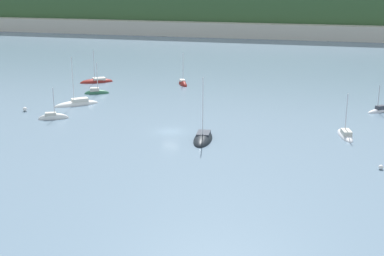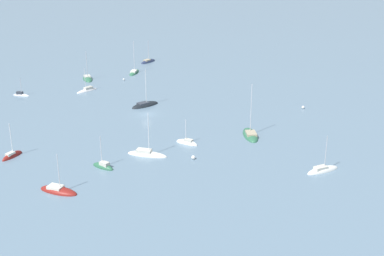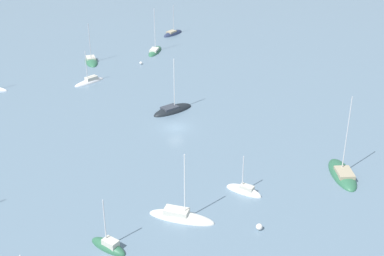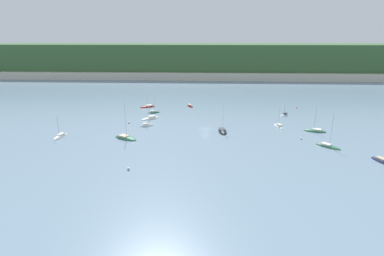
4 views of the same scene
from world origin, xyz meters
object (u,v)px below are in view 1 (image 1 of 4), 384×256
Objects in this scene: sailboat_10 at (379,111)px; mooring_buoy_1 at (381,167)px; sailboat_0 at (183,84)px; sailboat_11 at (77,104)px; sailboat_7 at (345,135)px; mooring_buoy_3 at (25,109)px; sailboat_4 at (97,82)px; sailboat_9 at (97,93)px; sailboat_3 at (203,139)px; sailboat_6 at (53,118)px.

mooring_buoy_1 is at bearing 44.90° from sailboat_10.
sailboat_0 is 0.81× the size of sailboat_11.
sailboat_7 is 9.10× the size of mooring_buoy_3.
sailboat_7 reaches higher than mooring_buoy_3.
sailboat_7 is (54.17, -29.30, 0.05)m from sailboat_4.
sailboat_4 is 10.14× the size of mooring_buoy_3.
sailboat_9 is 9.05× the size of mooring_buoy_3.
sailboat_3 is 1.06× the size of sailboat_11.
sailboat_6 is 1.15× the size of sailboat_10.
sailboat_6 is (-27.69, 5.30, 0.02)m from sailboat_3.
sailboat_6 is at bearing 66.81° from sailboat_4.
sailboat_3 reaches higher than mooring_buoy_1.
sailboat_6 is 0.64× the size of sailboat_11.
mooring_buoy_1 is (53.48, -32.16, 0.19)m from sailboat_9.
mooring_buoy_1 is at bearing 69.51° from sailboat_3.
sailboat_4 reaches higher than sailboat_6.
sailboat_10 is at bearing 13.72° from mooring_buoy_3.
sailboat_11 is at bearing -109.31° from sailboat_9.
sailboat_4 is 61.59m from sailboat_7.
mooring_buoy_1 is at bearing 110.12° from sailboat_4.
sailboat_3 reaches higher than sailboat_9.
sailboat_0 is 46.62m from sailboat_7.
sailboat_3 is 36.18m from sailboat_10.
sailboat_9 reaches higher than mooring_buoy_3.
sailboat_6 is 48.61m from sailboat_7.
sailboat_10 reaches higher than mooring_buoy_1.
sailboat_7 is (48.58, 1.75, 0.04)m from sailboat_6.
sailboat_0 reaches higher than mooring_buoy_3.
mooring_buoy_1 is (-2.16, -30.67, 0.17)m from sailboat_10.
sailboat_3 reaches higher than sailboat_10.
sailboat_6 is at bearing 51.93° from sailboat_11.
sailboat_6 is 8.00× the size of mooring_buoy_3.
sailboat_7 is at bearing 28.69° from sailboat_10.
sailboat_7 reaches higher than sailboat_10.
sailboat_9 is 1.30× the size of sailboat_10.
sailboat_0 reaches higher than sailboat_7.
sailboat_9 is 0.72× the size of sailboat_11.
sailboat_4 is 31.55m from sailboat_6.
sailboat_4 is at bearing -52.68° from sailboat_10.
sailboat_9 is (-0.83, 20.14, 0.04)m from sailboat_6.
sailboat_7 reaches higher than sailboat_6.
mooring_buoy_3 is (-6.64, -16.69, 0.29)m from sailboat_9.
sailboat_3 is at bearing -13.98° from mooring_buoy_3.
sailboat_11 reaches higher than mooring_buoy_3.
sailboat_3 is 22.05m from sailboat_7.
sailboat_6 is 0.88× the size of sailboat_9.
sailboat_0 is 43.13m from sailboat_10.
sailboat_6 is 54.01m from mooring_buoy_1.
sailboat_11 is (0.35, -9.97, -0.01)m from sailboat_9.
sailboat_3 is at bearing 164.94° from mooring_buoy_1.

